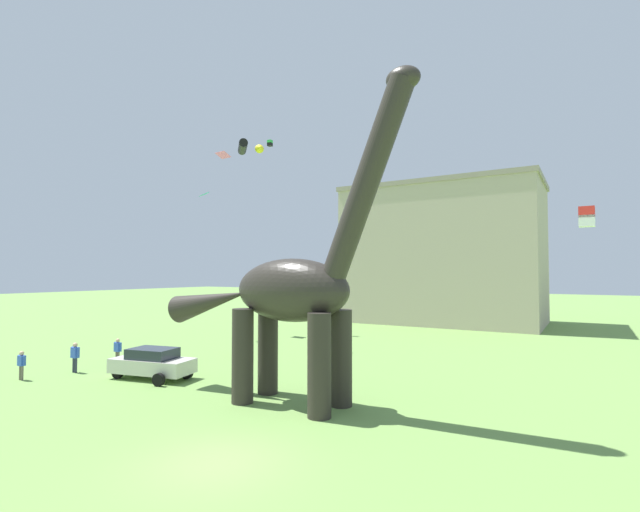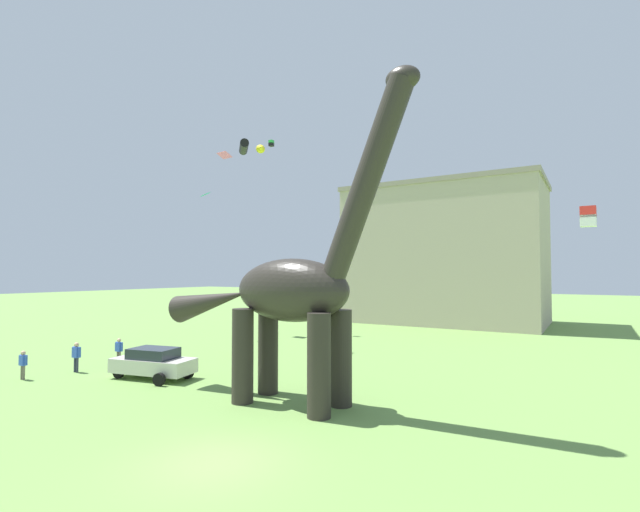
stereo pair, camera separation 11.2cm
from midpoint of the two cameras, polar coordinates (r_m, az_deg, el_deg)
The scene contains 14 objects.
ground_plane at distance 14.52m, azimuth -12.90°, elevation -24.01°, with size 240.00×240.00×0.00m, color #6B9347.
dinosaur_sculpture at distance 18.94m, azimuth -3.62°, elevation -4.31°, with size 12.44×2.63×13.00m.
parked_sedan_left at distance 25.33m, azimuth -20.14°, elevation -12.50°, with size 4.48×2.61×1.55m.
person_photographer at distance 29.18m, azimuth -19.35°, elevation -11.46°, with size 0.39×0.17×1.04m.
person_watching_child at distance 28.50m, azimuth -28.26°, elevation -10.84°, with size 0.61×0.27×1.62m.
person_vendor_side at distance 30.95m, azimuth -10.26°, elevation -10.17°, with size 0.66×0.29×1.77m.
person_far_spectator at distance 29.90m, azimuth -23.91°, elevation -10.60°, with size 0.57×0.25×1.52m.
person_near_flyer at distance 27.97m, azimuth -33.24°, elevation -11.12°, with size 0.55×0.24×1.46m.
kite_near_low at distance 43.87m, azimuth -6.08°, elevation 13.94°, with size 0.42×0.42×0.57m.
kite_high_left at distance 34.69m, azimuth -9.03°, elevation 13.39°, with size 2.34×2.32×0.66m.
kite_far_right at distance 43.43m, azimuth -11.87°, elevation 12.33°, with size 1.36×1.01×0.40m.
kite_mid_left at distance 27.49m, azimuth 30.81°, elevation 4.29°, with size 0.76×0.76×1.05m.
kite_mid_center at distance 39.58m, azimuth -14.16°, elevation 7.53°, with size 1.24×1.14×0.34m.
background_building_block at distance 51.78m, azimuth 15.57°, elevation 0.22°, with size 20.35×12.26×14.93m.
Camera 2 is at (9.38, -9.68, 5.43)m, focal length 25.39 mm.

